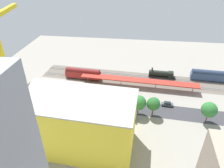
{
  "coord_description": "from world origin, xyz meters",
  "views": [
    {
      "loc": [
        1.32,
        73.07,
        52.84
      ],
      "look_at": [
        10.48,
        2.62,
        9.28
      ],
      "focal_mm": 32.68,
      "sensor_mm": 36.0,
      "label": 1
    }
  ],
  "objects_px": {
    "tower_crane": "(9,72)",
    "street_tree_0": "(154,104)",
    "passenger_coach": "(208,75)",
    "parked_car_1": "(152,103)",
    "traffic_light": "(127,107)",
    "box_truck_0": "(125,115)",
    "street_tree_1": "(139,103)",
    "freight_coach_far": "(83,74)",
    "platform_canopy_near": "(138,80)",
    "parked_car_2": "(135,102)",
    "street_tree_2": "(63,100)",
    "parked_car_0": "(167,104)",
    "street_tree_3": "(209,110)",
    "parked_car_3": "(117,100)",
    "construction_building": "(78,124)",
    "locomotive": "(162,74)"
  },
  "relations": [
    {
      "from": "parked_car_2",
      "to": "traffic_light",
      "type": "bearing_deg",
      "value": 70.82
    },
    {
      "from": "parked_car_1",
      "to": "street_tree_3",
      "type": "distance_m",
      "value": 22.32
    },
    {
      "from": "passenger_coach",
      "to": "construction_building",
      "type": "distance_m",
      "value": 72.76
    },
    {
      "from": "street_tree_0",
      "to": "traffic_light",
      "type": "relative_size",
      "value": 1.38
    },
    {
      "from": "parked_car_1",
      "to": "street_tree_1",
      "type": "relative_size",
      "value": 0.48
    },
    {
      "from": "box_truck_0",
      "to": "street_tree_1",
      "type": "bearing_deg",
      "value": -148.67
    },
    {
      "from": "passenger_coach",
      "to": "street_tree_0",
      "type": "distance_m",
      "value": 42.63
    },
    {
      "from": "freight_coach_far",
      "to": "parked_car_1",
      "type": "height_order",
      "value": "freight_coach_far"
    },
    {
      "from": "street_tree_3",
      "to": "parked_car_3",
      "type": "bearing_deg",
      "value": -13.53
    },
    {
      "from": "parked_car_2",
      "to": "passenger_coach",
      "type": "bearing_deg",
      "value": -146.11
    },
    {
      "from": "passenger_coach",
      "to": "parked_car_1",
      "type": "xyz_separation_m",
      "value": [
        28.65,
        23.97,
        -2.32
      ]
    },
    {
      "from": "parked_car_1",
      "to": "construction_building",
      "type": "bearing_deg",
      "value": 46.17
    },
    {
      "from": "parked_car_0",
      "to": "street_tree_1",
      "type": "height_order",
      "value": "street_tree_1"
    },
    {
      "from": "freight_coach_far",
      "to": "tower_crane",
      "type": "bearing_deg",
      "value": 73.75
    },
    {
      "from": "street_tree_0",
      "to": "parked_car_0",
      "type": "bearing_deg",
      "value": -131.96
    },
    {
      "from": "parked_car_0",
      "to": "parked_car_1",
      "type": "bearing_deg",
      "value": -1.36
    },
    {
      "from": "passenger_coach",
      "to": "traffic_light",
      "type": "bearing_deg",
      "value": 39.9
    },
    {
      "from": "tower_crane",
      "to": "street_tree_0",
      "type": "bearing_deg",
      "value": -163.02
    },
    {
      "from": "parked_car_3",
      "to": "street_tree_3",
      "type": "distance_m",
      "value": 36.31
    },
    {
      "from": "locomotive",
      "to": "street_tree_0",
      "type": "height_order",
      "value": "street_tree_0"
    },
    {
      "from": "tower_crane",
      "to": "street_tree_2",
      "type": "height_order",
      "value": "tower_crane"
    },
    {
      "from": "freight_coach_far",
      "to": "parked_car_1",
      "type": "bearing_deg",
      "value": 152.72
    },
    {
      "from": "box_truck_0",
      "to": "street_tree_0",
      "type": "bearing_deg",
      "value": -163.6
    },
    {
      "from": "street_tree_0",
      "to": "traffic_light",
      "type": "distance_m",
      "value": 10.16
    },
    {
      "from": "parked_car_0",
      "to": "box_truck_0",
      "type": "height_order",
      "value": "box_truck_0"
    },
    {
      "from": "passenger_coach",
      "to": "parked_car_1",
      "type": "distance_m",
      "value": 37.43
    },
    {
      "from": "locomotive",
      "to": "traffic_light",
      "type": "height_order",
      "value": "traffic_light"
    },
    {
      "from": "tower_crane",
      "to": "street_tree_3",
      "type": "xyz_separation_m",
      "value": [
        -65.64,
        -12.77,
        -17.76
      ]
    },
    {
      "from": "tower_crane",
      "to": "box_truck_0",
      "type": "distance_m",
      "value": 42.75
    },
    {
      "from": "parked_car_3",
      "to": "traffic_light",
      "type": "bearing_deg",
      "value": 121.18
    },
    {
      "from": "freight_coach_far",
      "to": "street_tree_2",
      "type": "xyz_separation_m",
      "value": [
        1.56,
        25.79,
        1.91
      ]
    },
    {
      "from": "construction_building",
      "to": "street_tree_1",
      "type": "bearing_deg",
      "value": -132.5
    },
    {
      "from": "parked_car_2",
      "to": "box_truck_0",
      "type": "height_order",
      "value": "box_truck_0"
    },
    {
      "from": "platform_canopy_near",
      "to": "street_tree_1",
      "type": "bearing_deg",
      "value": 90.9
    },
    {
      "from": "parked_car_2",
      "to": "street_tree_0",
      "type": "height_order",
      "value": "street_tree_0"
    },
    {
      "from": "traffic_light",
      "to": "freight_coach_far",
      "type": "bearing_deg",
      "value": -47.04
    },
    {
      "from": "parked_car_2",
      "to": "street_tree_1",
      "type": "height_order",
      "value": "street_tree_1"
    },
    {
      "from": "construction_building",
      "to": "box_truck_0",
      "type": "distance_m",
      "value": 21.59
    },
    {
      "from": "platform_canopy_near",
      "to": "parked_car_2",
      "type": "distance_m",
      "value": 13.59
    },
    {
      "from": "construction_building",
      "to": "street_tree_0",
      "type": "bearing_deg",
      "value": -139.82
    },
    {
      "from": "freight_coach_far",
      "to": "parked_car_2",
      "type": "height_order",
      "value": "freight_coach_far"
    },
    {
      "from": "freight_coach_far",
      "to": "parked_car_3",
      "type": "bearing_deg",
      "value": 137.22
    },
    {
      "from": "passenger_coach",
      "to": "street_tree_1",
      "type": "height_order",
      "value": "street_tree_1"
    },
    {
      "from": "parked_car_2",
      "to": "platform_canopy_near",
      "type": "bearing_deg",
      "value": -94.68
    },
    {
      "from": "box_truck_0",
      "to": "traffic_light",
      "type": "bearing_deg",
      "value": -107.74
    },
    {
      "from": "locomotive",
      "to": "parked_car_0",
      "type": "xyz_separation_m",
      "value": [
        -0.39,
        24.13,
        -1.07
      ]
    },
    {
      "from": "traffic_light",
      "to": "passenger_coach",
      "type": "bearing_deg",
      "value": -140.1
    },
    {
      "from": "passenger_coach",
      "to": "freight_coach_far",
      "type": "relative_size",
      "value": 0.9
    },
    {
      "from": "parked_car_0",
      "to": "street_tree_3",
      "type": "bearing_deg",
      "value": 147.95
    },
    {
      "from": "parked_car_1",
      "to": "parked_car_2",
      "type": "distance_m",
      "value": 7.15
    }
  ]
}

